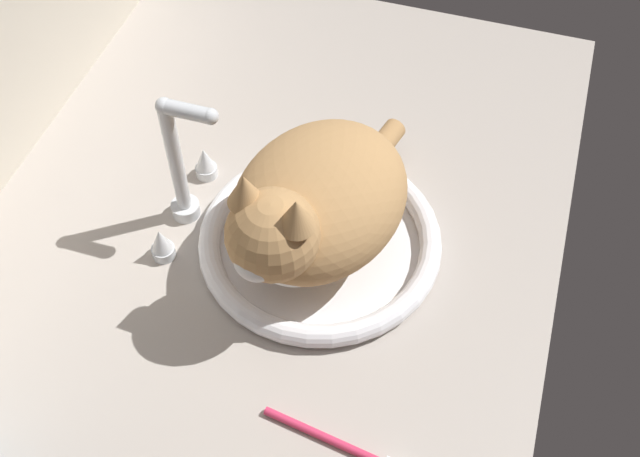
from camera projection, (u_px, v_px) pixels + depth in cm
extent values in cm
cube|color=#ADA399|center=(262.00, 256.00, 108.86)|extent=(116.10, 78.80, 3.00)
torus|color=white|center=(320.00, 240.00, 106.78)|extent=(32.91, 32.91, 3.00)
cylinder|color=white|center=(320.00, 245.00, 107.73)|extent=(28.40, 28.40, 0.60)
cylinder|color=silver|center=(186.00, 209.00, 110.75)|extent=(4.00, 4.00, 1.96)
cylinder|color=silver|center=(175.00, 159.00, 102.59)|extent=(2.00, 2.00, 18.66)
sphere|color=silver|center=(164.00, 106.00, 95.20)|extent=(2.20, 2.20, 2.20)
cylinder|color=silver|center=(187.00, 111.00, 94.66)|extent=(2.00, 6.02, 2.00)
sphere|color=silver|center=(210.00, 116.00, 94.11)|extent=(2.10, 2.10, 2.10)
cylinder|color=silver|center=(164.00, 252.00, 106.44)|extent=(3.20, 3.20, 1.60)
cone|color=silver|center=(161.00, 240.00, 104.35)|extent=(2.88, 2.88, 3.69)
cylinder|color=silver|center=(207.00, 171.00, 115.35)|extent=(3.20, 3.20, 1.60)
cone|color=silver|center=(205.00, 158.00, 113.25)|extent=(2.88, 2.88, 3.69)
ellipsoid|color=tan|center=(320.00, 199.00, 100.00)|extent=(30.54, 26.70, 14.12)
sphere|color=tan|center=(273.00, 235.00, 91.07)|extent=(11.27, 11.27, 11.27)
cone|color=tan|center=(296.00, 214.00, 85.21)|extent=(4.28, 4.28, 4.23)
cone|color=tan|center=(245.00, 189.00, 87.35)|extent=(4.28, 4.28, 4.23)
ellipsoid|color=silver|center=(253.00, 266.00, 89.76)|extent=(4.43, 5.41, 3.61)
ellipsoid|color=silver|center=(281.00, 253.00, 95.77)|extent=(9.93, 12.96, 7.77)
cylinder|color=tan|center=(376.00, 153.00, 112.27)|extent=(12.52, 6.05, 3.20)
cylinder|color=#D83359|center=(324.00, 437.00, 90.77)|extent=(3.14, 15.11, 1.00)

